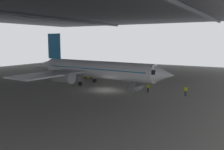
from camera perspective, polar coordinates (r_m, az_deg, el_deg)
name	(u,v)px	position (r m, az deg, el deg)	size (l,w,h in m)	color
ground_plane	(105,90)	(46.74, -1.53, -3.46)	(110.00, 110.00, 0.00)	gray
hangar_structure	(47,4)	(54.93, -14.39, 15.36)	(121.00, 99.00, 17.23)	#4C4F54
airplane_main	(94,69)	(51.68, -4.01, 1.31)	(32.70, 33.84, 10.71)	white
boarding_stairs	(136,86)	(47.28, 5.39, -2.47)	(4.13, 1.74, 4.50)	slate
crew_worker_near_nose	(186,90)	(43.36, 16.31, -3.33)	(0.23, 0.55, 1.71)	#232838
crew_worker_by_stairs	(148,87)	(44.86, 8.14, -2.69)	(0.35, 0.51, 1.76)	#232838
baggage_tug	(89,76)	(61.26, -5.17, -0.32)	(1.73, 2.42, 0.90)	yellow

